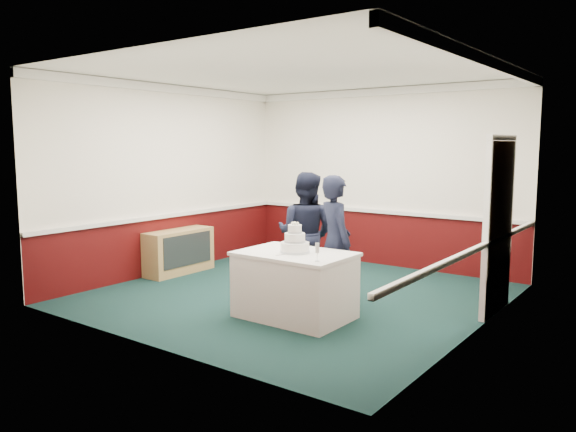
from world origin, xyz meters
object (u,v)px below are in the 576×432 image
Objects in this scene: wedding_cake at (295,243)px; cake_knife at (283,255)px; sideboard at (179,251)px; champagne_flute at (317,249)px; person_man at (305,234)px; person_woman at (335,242)px; cake_table at (295,284)px.

wedding_cake is 1.65× the size of cake_knife.
champagne_flute is (3.37, -1.09, 0.58)m from sideboard.
cake_knife is at bearing 99.10° from person_man.
cake_knife is at bearing 110.43° from person_woman.
person_man is (2.36, 0.15, 0.49)m from sideboard.
person_man is at bearing 3.55° from sideboard.
person_man reaches higher than champagne_flute.
sideboard is at bearing 164.28° from cake_table.
person_man reaches higher than wedding_cake.
person_man is 0.72m from person_woman.
cake_table is 0.50m from wedding_cake.
person_man is at bearing 121.78° from cake_knife.
cake_knife is 0.13× the size of person_man.
cake_knife is 0.13× the size of person_woman.
wedding_cake reaches higher than cake_table.
person_woman is (3.02, -0.15, 0.49)m from sideboard.
cake_table is 0.81m from person_woman.
person_woman is (0.15, 0.66, 0.44)m from cake_table.
cake_table is 0.44m from cake_knife.
cake_table is at bearing -90.00° from wedding_cake.
person_woman is (0.18, 0.86, 0.05)m from cake_knife.
cake_knife is at bearing -98.53° from wedding_cake.
champagne_flute is (0.50, -0.28, 0.03)m from wedding_cake.
sideboard is 3.06m from person_woman.
person_woman is (0.66, -0.29, -0.00)m from person_man.
sideboard is 2.42m from person_man.
cake_table is 0.78m from champagne_flute.
person_man is at bearing 117.98° from wedding_cake.
person_man is 1.00× the size of person_woman.
wedding_cake is at bearing 90.80° from cake_knife.
sideboard is 3.59m from champagne_flute.
champagne_flute reaches higher than cake_knife.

